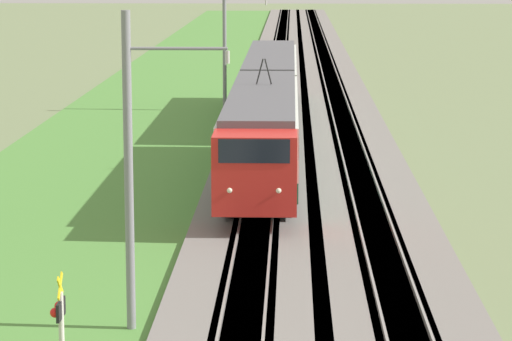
{
  "coord_description": "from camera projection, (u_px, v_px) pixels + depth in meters",
  "views": [
    {
      "loc": [
        -22.47,
        -1.18,
        9.26
      ],
      "look_at": [
        16.86,
        0.0,
        2.14
      ],
      "focal_mm": 85.0,
      "sensor_mm": 36.0,
      "label": 1
    }
  ],
  "objects": [
    {
      "name": "ballast_main",
      "position": [
        273.0,
        105.0,
        72.94
      ],
      "size": [
        240.0,
        4.4,
        0.3
      ],
      "color": "slate",
      "rests_on": "ground"
    },
    {
      "name": "ballast_adjacent",
      "position": [
        338.0,
        106.0,
        72.83
      ],
      "size": [
        240.0,
        4.4,
        0.3
      ],
      "color": "slate",
      "rests_on": "ground"
    },
    {
      "name": "track_main",
      "position": [
        273.0,
        105.0,
        72.94
      ],
      "size": [
        240.0,
        1.57,
        0.45
      ],
      "color": "#4C4238",
      "rests_on": "ground"
    },
    {
      "name": "track_adjacent",
      "position": [
        338.0,
        105.0,
        72.82
      ],
      "size": [
        240.0,
        1.57,
        0.45
      ],
      "color": "#4C4238",
      "rests_on": "ground"
    },
    {
      "name": "grass_verge",
      "position": [
        161.0,
        106.0,
        73.16
      ],
      "size": [
        240.0,
        11.27,
        0.12
      ],
      "color": "#4C8438",
      "rests_on": "ground"
    },
    {
      "name": "passenger_train",
      "position": [
        267.0,
        102.0,
        57.31
      ],
      "size": [
        38.82,
        2.83,
        4.88
      ],
      "rotation": [
        0.0,
        0.0,
        3.14
      ],
      "color": "red",
      "rests_on": "ground"
    },
    {
      "name": "crossing_signal_near",
      "position": [
        61.0,
        334.0,
        23.74
      ],
      "size": [
        0.7,
        0.23,
        3.09
      ],
      "rotation": [
        0.0,
        0.0,
        1.57
      ],
      "color": "beige",
      "rests_on": "ground"
    },
    {
      "name": "catenary_mast_near",
      "position": [
        131.0,
        170.0,
        29.13
      ],
      "size": [
        0.22,
        2.56,
        7.91
      ],
      "color": "slate",
      "rests_on": "ground"
    },
    {
      "name": "catenary_mast_mid",
      "position": [
        226.0,
        46.0,
        70.04
      ],
      "size": [
        0.22,
        2.56,
        7.5
      ],
      "color": "slate",
      "rests_on": "ground"
    }
  ]
}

